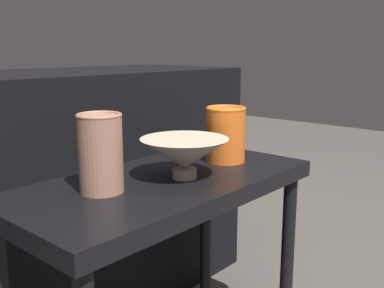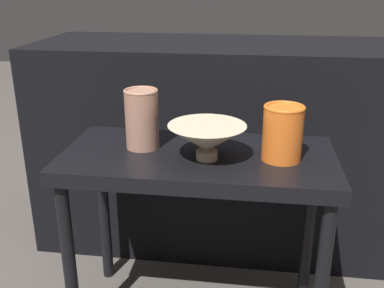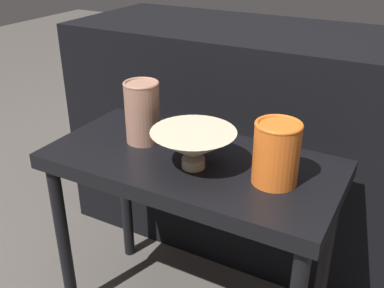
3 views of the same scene
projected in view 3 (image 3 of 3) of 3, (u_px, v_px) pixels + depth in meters
table at (191, 182)px, 1.15m from camera, size 0.74×0.37×0.54m
couch_backdrop at (259, 139)px, 1.58m from camera, size 1.30×0.50×0.77m
bowl at (193, 145)px, 1.05m from camera, size 0.20×0.20×0.09m
vase_textured_left at (142, 111)px, 1.17m from camera, size 0.09×0.09×0.17m
vase_colorful_right at (276, 152)px, 0.98m from camera, size 0.11×0.11×0.15m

